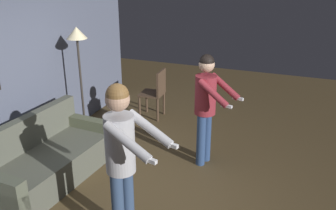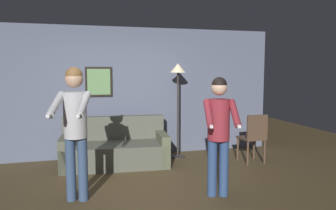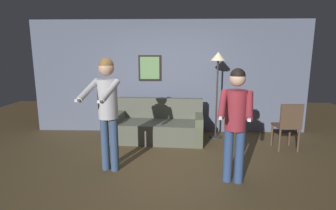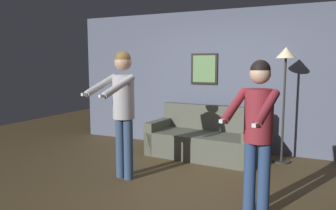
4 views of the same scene
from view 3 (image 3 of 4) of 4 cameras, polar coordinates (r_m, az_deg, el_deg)
The scene contains 7 objects.
ground_plane at distance 4.40m, azimuth -0.26°, elevation -13.59°, with size 12.00×12.00×0.00m, color brown.
back_wall_assembly at distance 6.15m, azimuth 0.39°, elevation 6.08°, with size 6.40×0.09×2.60m.
couch at distance 5.67m, azimuth -2.13°, elevation -4.88°, with size 1.96×0.99×0.87m.
torchiere_lamp at distance 5.74m, azimuth 10.80°, elevation 8.00°, with size 0.32×0.32×1.88m.
person_standing_left at distance 4.11m, azimuth -13.09°, elevation 0.33°, with size 0.54×0.74×1.78m.
person_standing_right at distance 3.76m, azimuth 14.52°, elevation -2.33°, with size 0.53×0.67×1.65m.
dining_chair_distant at distance 5.49m, azimuth 24.69°, elevation -3.76°, with size 0.44×0.44×0.93m.
Camera 3 is at (0.14, -4.00, 1.84)m, focal length 28.00 mm.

